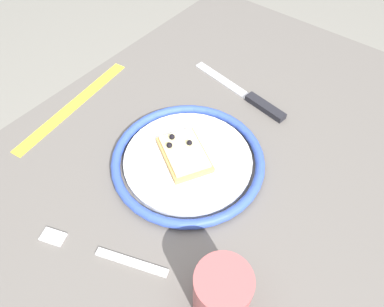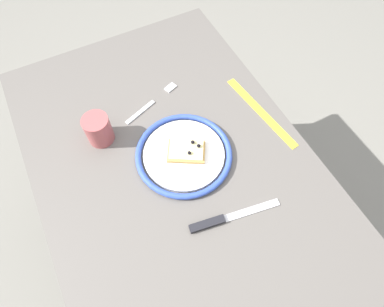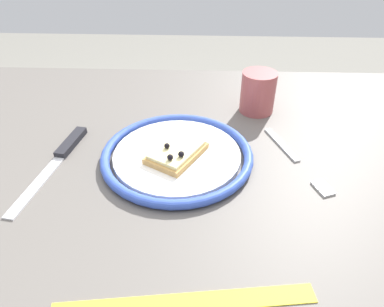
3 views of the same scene
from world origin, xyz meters
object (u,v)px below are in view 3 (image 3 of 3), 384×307
at_px(cup, 258,92).
at_px(measuring_tape, 185,303).
at_px(pizza_slice_near, 175,152).
at_px(fork, 295,159).
at_px(knife, 63,152).
at_px(dining_table, 180,187).
at_px(plate, 178,155).

xyz_separation_m(cup, measuring_tape, (0.13, 0.45, -0.04)).
relative_size(pizza_slice_near, fork, 0.63).
relative_size(knife, measuring_tape, 0.80).
height_order(pizza_slice_near, cup, cup).
xyz_separation_m(dining_table, measuring_tape, (-0.03, 0.31, 0.10)).
bearing_deg(dining_table, fork, 171.77).
height_order(plate, pizza_slice_near, pizza_slice_near).
bearing_deg(cup, measuring_tape, 74.21).
relative_size(dining_table, knife, 4.46).
height_order(plate, knife, plate).
bearing_deg(plate, knife, -1.57).
xyz_separation_m(pizza_slice_near, knife, (0.20, -0.01, -0.02)).
distance_m(dining_table, plate, 0.11).
distance_m(dining_table, knife, 0.23).
relative_size(pizza_slice_near, measuring_tape, 0.41).
distance_m(cup, measuring_tape, 0.47).
distance_m(pizza_slice_near, fork, 0.21).
relative_size(dining_table, pizza_slice_near, 8.75).
bearing_deg(fork, knife, -0.08).
bearing_deg(measuring_tape, knife, -56.84).
bearing_deg(fork, plate, 1.41).
bearing_deg(dining_table, pizza_slice_near, 85.43).
bearing_deg(fork, cup, -74.06).
bearing_deg(pizza_slice_near, knife, -3.94).
height_order(plate, cup, cup).
xyz_separation_m(plate, knife, (0.21, -0.01, -0.00)).
bearing_deg(measuring_tape, cup, -112.95).
bearing_deg(plate, dining_table, -87.35).
bearing_deg(fork, dining_table, -8.23).
bearing_deg(knife, cup, -154.13).
relative_size(dining_table, fork, 5.51).
distance_m(plate, knife, 0.21).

